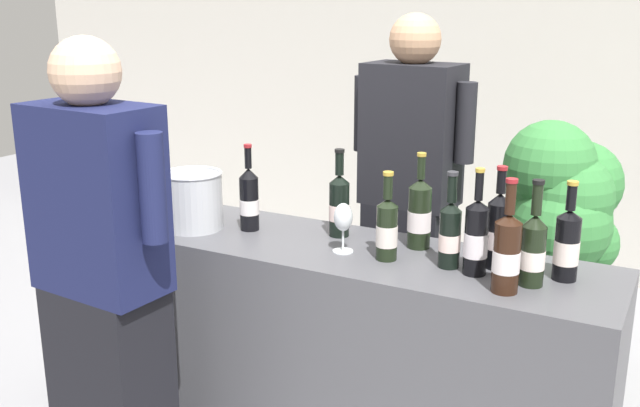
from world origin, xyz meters
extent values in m
cube|color=beige|center=(0.00, 2.60, 1.40)|extent=(8.00, 0.10, 2.80)
cube|color=#4C4C51|center=(0.00, 0.00, 0.46)|extent=(2.10, 0.51, 0.92)
cylinder|color=black|center=(-0.86, 0.15, 1.02)|extent=(0.08, 0.08, 0.21)
cone|color=black|center=(-0.86, 0.15, 1.14)|extent=(0.08, 0.08, 0.03)
cylinder|color=black|center=(-0.86, 0.15, 1.19)|extent=(0.03, 0.03, 0.07)
cylinder|color=black|center=(-0.86, 0.15, 1.24)|extent=(0.03, 0.03, 0.01)
cylinder|color=white|center=(-0.86, 0.15, 1.01)|extent=(0.08, 0.08, 0.07)
cylinder|color=black|center=(0.02, 0.11, 1.02)|extent=(0.07, 0.07, 0.20)
cone|color=black|center=(0.02, 0.11, 1.13)|extent=(0.07, 0.07, 0.03)
cylinder|color=black|center=(0.02, 0.11, 1.19)|extent=(0.03, 0.03, 0.08)
cylinder|color=black|center=(0.02, 0.11, 1.24)|extent=(0.04, 0.04, 0.01)
cylinder|color=beige|center=(0.02, 0.11, 1.01)|extent=(0.08, 0.08, 0.06)
cylinder|color=black|center=(0.58, -0.03, 1.03)|extent=(0.08, 0.08, 0.22)
cone|color=black|center=(0.58, -0.03, 1.15)|extent=(0.08, 0.08, 0.03)
cylinder|color=black|center=(0.58, -0.03, 1.21)|extent=(0.03, 0.03, 0.09)
cylinder|color=#B79333|center=(0.58, -0.03, 1.26)|extent=(0.03, 0.03, 0.01)
cylinder|color=white|center=(0.58, -0.03, 1.02)|extent=(0.08, 0.08, 0.08)
cylinder|color=black|center=(0.85, 0.05, 1.02)|extent=(0.08, 0.08, 0.20)
cone|color=black|center=(0.85, 0.05, 1.13)|extent=(0.08, 0.08, 0.03)
cylinder|color=black|center=(0.85, 0.05, 1.18)|extent=(0.03, 0.03, 0.08)
cylinder|color=#B79333|center=(0.85, 0.05, 1.23)|extent=(0.03, 0.03, 0.01)
cylinder|color=silver|center=(0.85, 0.05, 1.01)|extent=(0.08, 0.08, 0.08)
cylinder|color=black|center=(0.33, 0.13, 1.03)|extent=(0.08, 0.08, 0.22)
cone|color=black|center=(0.33, 0.13, 1.15)|extent=(0.08, 0.08, 0.03)
cylinder|color=black|center=(0.33, 0.13, 1.21)|extent=(0.03, 0.03, 0.08)
cylinder|color=#B79333|center=(0.33, 0.13, 1.25)|extent=(0.03, 0.03, 0.01)
cylinder|color=white|center=(0.33, 0.13, 1.01)|extent=(0.08, 0.08, 0.07)
cylinder|color=black|center=(-0.32, 0.02, 1.02)|extent=(0.07, 0.07, 0.20)
cone|color=black|center=(-0.32, 0.02, 1.14)|extent=(0.07, 0.07, 0.04)
cylinder|color=black|center=(-0.32, 0.02, 1.20)|extent=(0.03, 0.03, 0.08)
cylinder|color=maroon|center=(-0.32, 0.02, 1.24)|extent=(0.03, 0.03, 0.01)
cylinder|color=silver|center=(-0.32, 0.02, 1.01)|extent=(0.07, 0.07, 0.06)
cylinder|color=black|center=(0.76, -0.04, 1.01)|extent=(0.08, 0.08, 0.19)
cone|color=black|center=(0.76, -0.04, 1.12)|extent=(0.08, 0.08, 0.04)
cylinder|color=black|center=(0.76, -0.04, 1.19)|extent=(0.03, 0.03, 0.10)
cylinder|color=black|center=(0.76, -0.04, 1.24)|extent=(0.04, 0.04, 0.01)
cylinder|color=white|center=(0.76, -0.04, 1.00)|extent=(0.08, 0.08, 0.06)
cylinder|color=black|center=(0.49, -0.01, 1.01)|extent=(0.07, 0.07, 0.19)
cone|color=black|center=(0.49, -0.01, 1.12)|extent=(0.07, 0.07, 0.03)
cylinder|color=black|center=(0.49, -0.01, 1.18)|extent=(0.03, 0.03, 0.09)
cylinder|color=#333338|center=(0.49, -0.01, 1.23)|extent=(0.04, 0.04, 0.01)
cylinder|color=silver|center=(0.49, -0.01, 1.00)|extent=(0.07, 0.07, 0.06)
cylinder|color=black|center=(0.63, 0.06, 1.03)|extent=(0.07, 0.07, 0.22)
cone|color=black|center=(0.63, 0.06, 1.15)|extent=(0.07, 0.07, 0.03)
cylinder|color=black|center=(0.63, 0.06, 1.21)|extent=(0.03, 0.03, 0.08)
cylinder|color=maroon|center=(0.63, 0.06, 1.25)|extent=(0.03, 0.03, 0.01)
cylinder|color=silver|center=(0.63, 0.06, 1.01)|extent=(0.08, 0.08, 0.06)
cylinder|color=black|center=(0.28, -0.04, 1.01)|extent=(0.07, 0.07, 0.19)
cone|color=black|center=(0.28, -0.04, 1.12)|extent=(0.07, 0.07, 0.03)
cylinder|color=black|center=(0.28, -0.04, 1.17)|extent=(0.03, 0.03, 0.08)
cylinder|color=#B79333|center=(0.28, -0.04, 1.22)|extent=(0.04, 0.04, 0.01)
cylinder|color=silver|center=(0.28, -0.04, 1.00)|extent=(0.07, 0.07, 0.07)
cylinder|color=black|center=(0.70, -0.14, 1.03)|extent=(0.08, 0.08, 0.22)
cone|color=black|center=(0.70, -0.14, 1.15)|extent=(0.08, 0.08, 0.03)
cylinder|color=black|center=(0.70, -0.14, 1.21)|extent=(0.03, 0.03, 0.09)
cylinder|color=maroon|center=(0.70, -0.14, 1.26)|extent=(0.04, 0.04, 0.01)
cylinder|color=silver|center=(0.70, -0.14, 1.01)|extent=(0.08, 0.08, 0.07)
cylinder|color=silver|center=(0.11, -0.04, 0.92)|extent=(0.07, 0.07, 0.00)
cylinder|color=silver|center=(0.11, -0.04, 0.96)|extent=(0.01, 0.01, 0.08)
ellipsoid|color=silver|center=(0.11, -0.04, 1.04)|extent=(0.07, 0.07, 0.10)
ellipsoid|color=maroon|center=(0.11, -0.04, 1.03)|extent=(0.05, 0.05, 0.03)
cylinder|color=silver|center=(-0.52, -0.07, 1.02)|extent=(0.22, 0.22, 0.21)
torus|color=silver|center=(-0.52, -0.07, 1.13)|extent=(0.23, 0.23, 0.01)
cube|color=black|center=(0.10, 0.62, 0.46)|extent=(0.36, 0.27, 0.93)
cube|color=black|center=(0.10, 0.62, 1.22)|extent=(0.40, 0.27, 0.59)
sphere|color=tan|center=(0.10, 0.62, 1.61)|extent=(0.21, 0.21, 0.21)
cylinder|color=black|center=(0.34, 0.60, 1.29)|extent=(0.08, 0.08, 0.32)
cylinder|color=black|center=(-0.13, 0.64, 1.29)|extent=(0.08, 0.08, 0.32)
cube|color=black|center=(-0.49, -0.59, 0.43)|extent=(0.40, 0.27, 0.86)
cube|color=#191E47|center=(-0.49, -0.59, 1.16)|extent=(0.44, 0.27, 0.60)
sphere|color=#D8AD8C|center=(-0.49, -0.59, 1.56)|extent=(0.22, 0.22, 0.22)
cylinder|color=#191E47|center=(-0.74, -0.57, 1.23)|extent=(0.08, 0.08, 0.33)
cylinder|color=#191E47|center=(-0.24, -0.61, 1.23)|extent=(0.08, 0.08, 0.33)
cylinder|color=brown|center=(0.66, 1.03, 0.14)|extent=(0.32, 0.32, 0.28)
sphere|color=#387F3D|center=(0.77, 1.12, 0.71)|extent=(0.29, 0.29, 0.29)
sphere|color=#387F3D|center=(0.66, 1.02, 0.81)|extent=(0.46, 0.46, 0.46)
sphere|color=#387F3D|center=(0.69, 0.96, 0.95)|extent=(0.39, 0.39, 0.39)
sphere|color=#387F3D|center=(0.68, 1.11, 0.62)|extent=(0.39, 0.39, 0.39)
sphere|color=#387F3D|center=(0.69, 0.91, 0.83)|extent=(0.42, 0.42, 0.42)
sphere|color=#387F3D|center=(0.72, 1.09, 0.99)|extent=(0.37, 0.37, 0.37)
sphere|color=#387F3D|center=(0.61, 0.96, 1.08)|extent=(0.40, 0.40, 0.40)
cylinder|color=#4C3823|center=(0.66, 1.03, 0.58)|extent=(0.05, 0.05, 0.60)
camera|label=1|loc=(1.18, -2.21, 1.77)|focal=40.91mm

